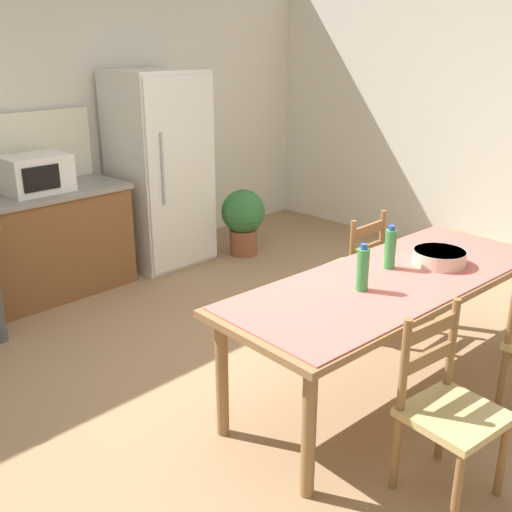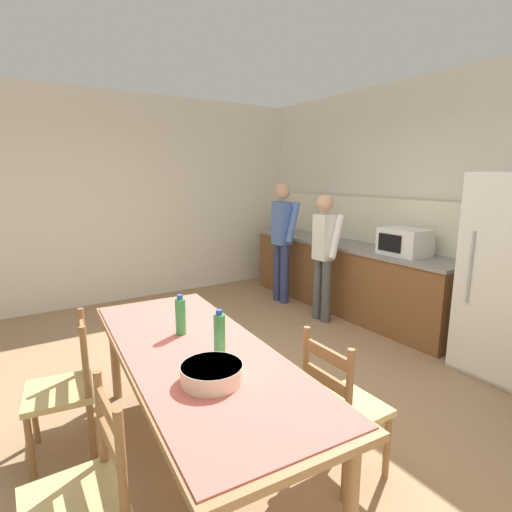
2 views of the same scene
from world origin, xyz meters
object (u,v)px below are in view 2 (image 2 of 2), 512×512
dining_table (197,361)px  serving_bowl (212,372)px  chair_side_near_left (65,389)px  chair_side_far_right (342,406)px  bottle_near_centre (181,316)px  bottle_off_centre (220,333)px  person_at_sink (282,236)px  microwave (405,242)px  person_at_counter (324,251)px  chair_side_near_right (82,498)px

dining_table → serving_bowl: 0.42m
chair_side_near_left → chair_side_far_right: bearing=58.6°
bottle_near_centre → bottle_off_centre: 0.41m
dining_table → person_at_sink: 3.37m
microwave → person_at_counter: size_ratio=0.32×
microwave → person_at_sink: bearing=-163.1°
microwave → person_at_sink: size_ratio=0.30×
bottle_off_centre → chair_side_near_left: 1.12m
microwave → person_at_counter: bearing=-145.5°
chair_side_far_right → microwave: bearing=-59.0°
chair_side_far_right → bottle_off_centre: bearing=53.8°
bottle_near_centre → bottle_off_centre: bearing=11.3°
dining_table → chair_side_near_left: (-0.55, -0.68, -0.24)m
bottle_off_centre → serving_bowl: bottle_off_centre is taller
person_at_sink → chair_side_far_right: bearing=-120.2°
person_at_sink → microwave: bearing=-73.1°
serving_bowl → chair_side_far_right: 0.87m
dining_table → person_at_counter: (-1.49, 2.36, 0.20)m
microwave → bottle_off_centre: size_ratio=1.85×
chair_side_near_right → dining_table: bearing=121.0°
bottle_near_centre → chair_side_near_left: size_ratio=0.30×
bottle_off_centre → person_at_sink: (-2.49, 2.28, 0.06)m
dining_table → chair_side_near_right: bearing=-58.4°
bottle_off_centre → person_at_counter: 2.78m
chair_side_near_left → person_at_sink: size_ratio=0.54×
bottle_near_centre → chair_side_near_left: 0.87m
serving_bowl → chair_side_near_right: size_ratio=0.35×
chair_side_near_left → chair_side_near_right: size_ratio=1.00×
chair_side_far_right → chair_side_near_left: bearing=51.5°
bottle_near_centre → person_at_sink: size_ratio=0.16×
serving_bowl → person_at_counter: (-1.88, 2.45, 0.07)m
microwave → bottle_off_centre: microwave is taller
chair_side_near_left → chair_side_near_right: (1.01, -0.07, 0.00)m
bottle_near_centre → serving_bowl: (0.67, -0.11, -0.07)m
chair_side_near_left → chair_side_far_right: (1.10, 1.36, 0.00)m
person_at_sink → person_at_counter: (0.89, -0.02, -0.06)m
dining_table → chair_side_near_left: size_ratio=2.53×
chair_side_far_right → person_at_counter: bearing=-38.9°
bottle_near_centre → bottle_off_centre: (0.40, 0.08, 0.00)m
bottle_near_centre → person_at_counter: size_ratio=0.17×
person_at_sink → person_at_counter: person_at_sink is taller
chair_side_far_right → chair_side_near_right: 1.43m
bottle_off_centre → chair_side_far_right: size_ratio=0.30×
chair_side_near_left → chair_side_near_right: 1.01m
chair_side_far_right → person_at_sink: (-2.93, 1.70, 0.50)m
dining_table → chair_side_near_right: size_ratio=2.53×
microwave → bottle_off_centre: (0.85, -2.78, -0.17)m
bottle_near_centre → chair_side_far_right: bottle_near_centre is taller
dining_table → serving_bowl: serving_bowl is taller
microwave → chair_side_near_left: 3.62m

